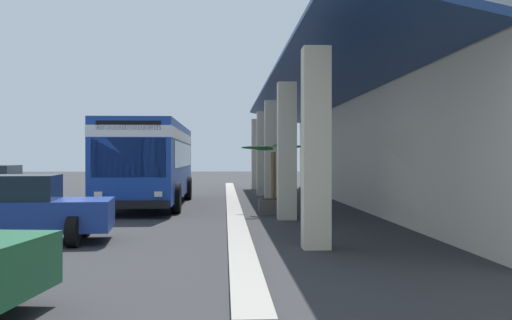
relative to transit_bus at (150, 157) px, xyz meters
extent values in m
plane|color=#2D2D30|center=(2.42, 7.53, -1.85)|extent=(120.00, 120.00, 0.00)
cube|color=#9E998E|center=(-0.03, 3.20, -1.79)|extent=(35.39, 0.50, 0.12)
cube|color=beige|center=(-0.03, 12.90, 1.86)|extent=(29.49, 10.48, 7.43)
cube|color=beige|center=(-0.03, 12.90, 5.88)|extent=(29.79, 10.78, 0.60)
cube|color=beige|center=(-11.82, 4.74, 0.19)|extent=(0.55, 0.55, 4.09)
cube|color=beige|center=(-5.92, 4.74, 0.19)|extent=(0.55, 0.55, 4.09)
cube|color=beige|center=(-0.03, 4.74, 0.19)|extent=(0.55, 0.55, 4.09)
cube|color=beige|center=(5.87, 4.74, 0.19)|extent=(0.55, 0.55, 4.09)
cube|color=beige|center=(11.77, 4.74, 0.19)|extent=(0.55, 0.55, 4.09)
cube|color=navy|center=(-0.03, 6.06, 2.58)|extent=(29.49, 3.16, 0.82)
cube|color=#19232D|center=(-0.03, 7.70, -0.45)|extent=(24.78, 0.08, 2.40)
cube|color=#193D9E|center=(0.05, 0.00, -0.13)|extent=(11.00, 2.56, 2.75)
cube|color=white|center=(0.05, 0.00, 0.80)|extent=(11.02, 2.58, 0.36)
cube|color=#19232D|center=(-0.25, 0.00, 0.10)|extent=(9.24, 2.59, 0.90)
cube|color=#19232D|center=(5.52, 0.00, 0.00)|extent=(0.06, 2.24, 1.20)
cube|color=black|center=(5.53, 0.00, 0.97)|extent=(0.06, 1.94, 0.28)
cube|color=black|center=(5.65, 0.00, -1.40)|extent=(0.20, 2.45, 0.24)
cube|color=silver|center=(5.57, 0.90, -1.10)|extent=(0.06, 0.24, 0.16)
cube|color=silver|center=(5.57, -0.89, -1.10)|extent=(0.06, 0.24, 0.16)
cube|color=silver|center=(-1.45, 0.00, 1.37)|extent=(2.40, 1.79, 0.24)
cylinder|color=black|center=(3.68, 1.28, -1.35)|extent=(1.00, 0.30, 1.00)
cylinder|color=black|center=(3.68, -1.27, -1.35)|extent=(1.00, 0.30, 1.00)
cylinder|color=black|center=(-3.03, 1.27, -1.35)|extent=(1.00, 0.30, 1.00)
cylinder|color=black|center=(-3.03, -1.28, -1.35)|extent=(1.00, 0.30, 1.00)
cylinder|color=black|center=(-5.14, -7.30, -1.53)|extent=(0.64, 0.22, 0.64)
cylinder|color=black|center=(-8.13, -7.37, -1.53)|extent=(0.64, 0.22, 0.64)
cylinder|color=black|center=(16.22, 0.13, -1.53)|extent=(0.64, 0.22, 0.64)
cube|color=navy|center=(10.62, -1.81, -1.25)|extent=(2.21, 4.55, 0.66)
cylinder|color=black|center=(9.59, -0.40, -1.53)|extent=(0.64, 0.22, 0.64)
cylinder|color=black|center=(11.38, -0.23, -1.53)|extent=(0.64, 0.22, 0.64)
cube|color=#4C4742|center=(4.09, 4.47, -1.61)|extent=(0.95, 0.95, 0.48)
cylinder|color=#332319|center=(4.09, 4.47, -1.36)|extent=(0.81, 0.81, 0.02)
cylinder|color=brown|center=(4.09, 4.47, -0.60)|extent=(0.16, 0.16, 1.55)
ellipsoid|color=#195123|center=(4.56, 4.55, 0.39)|extent=(0.98, 0.37, 0.16)
ellipsoid|color=#195123|center=(4.21, 4.95, 0.35)|extent=(0.44, 1.01, 0.14)
ellipsoid|color=#195123|center=(3.82, 4.79, 0.38)|extent=(0.71, 0.77, 0.15)
ellipsoid|color=#195123|center=(3.69, 4.19, 0.29)|extent=(0.93, 0.74, 0.16)
ellipsoid|color=#195123|center=(4.14, 3.95, 0.32)|extent=(0.32, 1.08, 0.14)
camera|label=1|loc=(24.27, 2.88, 0.00)|focal=43.49mm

